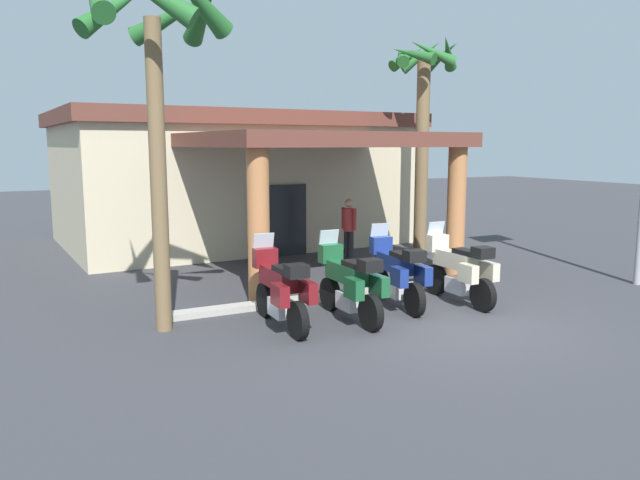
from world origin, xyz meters
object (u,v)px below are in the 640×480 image
at_px(motel_building, 235,177).
at_px(palm_tree_roadside, 156,44).
at_px(palm_tree_near_portico, 423,98).
at_px(motorcycle_maroon, 281,290).
at_px(motorcycle_blue, 397,273).
at_px(motorcycle_green, 350,284).
at_px(pedestrian, 349,226).
at_px(motorcycle_cream, 459,270).

distance_m(motel_building, palm_tree_roadside, 10.53).
relative_size(palm_tree_near_portico, palm_tree_roadside, 1.04).
height_order(motorcycle_maroon, motorcycle_blue, same).
distance_m(motorcycle_green, pedestrian, 5.77).
bearing_deg(motorcycle_green, motorcycle_blue, -72.36).
bearing_deg(motorcycle_maroon, palm_tree_near_portico, -50.46).
xyz_separation_m(motorcycle_maroon, palm_tree_near_portico, (7.09, 5.55, 3.93)).
distance_m(motorcycle_cream, pedestrian, 4.93).
relative_size(motel_building, motorcycle_maroon, 5.70).
distance_m(motorcycle_blue, motorcycle_cream, 1.37).
relative_size(motorcycle_green, motorcycle_blue, 1.00).
bearing_deg(motorcycle_cream, motorcycle_blue, 78.42).
distance_m(motorcycle_blue, palm_tree_roadside, 6.20).
height_order(motorcycle_maroon, pedestrian, pedestrian).
relative_size(motorcycle_cream, palm_tree_near_portico, 0.34).
bearing_deg(motorcycle_blue, motorcycle_maroon, 103.09).
height_order(motorcycle_green, palm_tree_near_portico, palm_tree_near_portico).
relative_size(motorcycle_maroon, motorcycle_cream, 1.00).
distance_m(motorcycle_maroon, motorcycle_green, 1.34).
xyz_separation_m(motorcycle_cream, palm_tree_near_portico, (3.10, 5.60, 3.93)).
xyz_separation_m(motorcycle_blue, motorcycle_cream, (1.33, -0.32, 0.00)).
relative_size(motorcycle_cream, palm_tree_roadside, 0.35).
bearing_deg(motorcycle_green, pedestrian, -29.10).
height_order(motorcycle_maroon, motorcycle_green, same).
relative_size(motorcycle_cream, pedestrian, 1.24).
relative_size(motorcycle_blue, palm_tree_near_portico, 0.34).
distance_m(palm_tree_near_portico, palm_tree_roadside, 10.13).
distance_m(motorcycle_green, palm_tree_roadside, 5.36).
bearing_deg(motorcycle_cream, palm_tree_near_portico, -27.15).
distance_m(motel_building, pedestrian, 5.42).
bearing_deg(motorcycle_green, motorcycle_cream, -87.48).
distance_m(motorcycle_maroon, pedestrian, 6.42).
bearing_deg(palm_tree_roadside, motorcycle_blue, -6.97).
bearing_deg(motorcycle_blue, pedestrian, -10.67).
xyz_separation_m(pedestrian, palm_tree_roadside, (-6.04, -4.05, 3.86)).
bearing_deg(palm_tree_near_portico, motorcycle_maroon, -141.95).
distance_m(motorcycle_cream, palm_tree_near_portico, 7.51).
distance_m(motorcycle_green, palm_tree_near_portico, 9.00).
distance_m(motorcycle_maroon, motorcycle_cream, 3.99).
height_order(motorcycle_green, palm_tree_roadside, palm_tree_roadside).
xyz_separation_m(motorcycle_maroon, palm_tree_roadside, (-1.86, 0.81, 4.20)).
relative_size(motorcycle_blue, palm_tree_roadside, 0.35).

